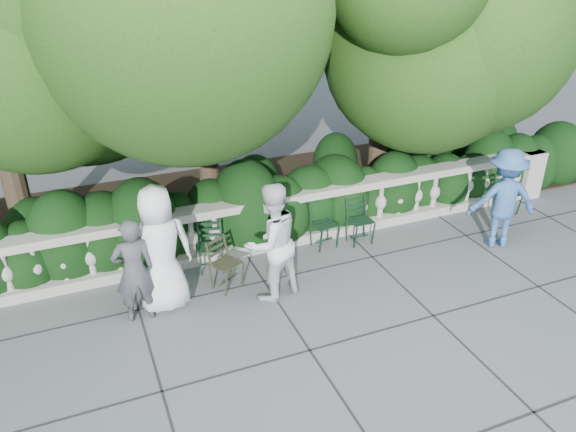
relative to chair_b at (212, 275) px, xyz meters
name	(u,v)px	position (x,y,z in m)	size (l,w,h in m)	color
ground	(313,302)	(1.22, -1.31, 0.00)	(90.00, 90.00, 0.00)	#515259
balustrade	(271,223)	(1.22, 0.49, 0.49)	(12.00, 0.44, 1.00)	#9E998E
shrub_hedge	(250,218)	(1.22, 1.69, 0.00)	(15.00, 2.60, 1.70)	black
tree_canopy	(277,2)	(1.91, 1.88, 3.96)	(15.04, 6.52, 6.78)	#3F3023
chair_b	(212,275)	(0.00, 0.00, 0.00)	(0.44, 0.48, 0.84)	black
chair_c	(328,250)	(2.12, 0.00, 0.00)	(0.44, 0.48, 0.84)	black
chair_d	(363,246)	(2.76, -0.12, 0.00)	(0.44, 0.48, 0.84)	black
chair_f	(510,217)	(6.01, -0.21, 0.00)	(0.44, 0.48, 0.84)	black
chair_weathered	(234,291)	(0.19, -0.57, 0.00)	(0.44, 0.48, 0.84)	black
person_businessman	(160,249)	(-0.86, -0.56, 0.98)	(0.96, 0.62, 1.96)	white
person_woman_grey	(134,271)	(-1.28, -0.70, 0.81)	(0.59, 0.39, 1.61)	#434348
person_casual_man	(271,242)	(0.71, -0.90, 0.94)	(0.91, 0.71, 1.88)	silver
person_older_blue	(503,199)	(4.99, -0.96, 0.91)	(1.17, 0.68, 1.82)	#335B9B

